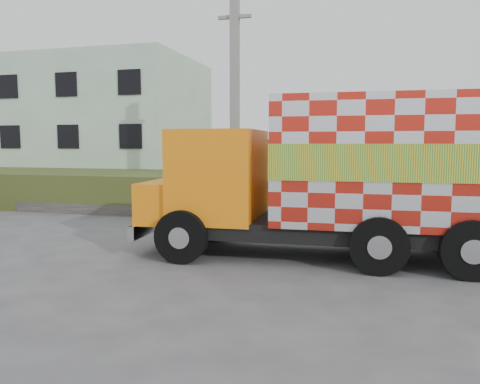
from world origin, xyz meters
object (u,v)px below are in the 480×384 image
(cargo_truck, at_px, (337,177))
(cow, at_px, (173,229))
(utility_pole, at_px, (235,107))
(pedestrian, at_px, (227,155))

(cargo_truck, height_order, cow, cargo_truck)
(utility_pole, distance_m, cow, 6.55)
(cargo_truck, bearing_deg, utility_pole, 125.50)
(utility_pole, distance_m, pedestrian, 1.80)
(utility_pole, xyz_separation_m, cow, (-0.09, -5.54, -3.49))
(utility_pole, bearing_deg, cow, -90.93)
(utility_pole, xyz_separation_m, cargo_truck, (3.94, -5.10, -2.11))
(cow, bearing_deg, cargo_truck, 30.62)
(utility_pole, height_order, cow, utility_pole)
(cargo_truck, xyz_separation_m, pedestrian, (-4.30, 5.30, 0.36))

